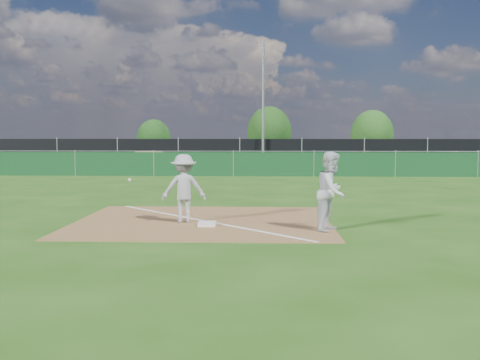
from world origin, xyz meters
The scene contains 17 objects.
ground centered at (0.00, 10.00, 0.00)m, with size 90.00×90.00×0.00m, color #234E10.
infield_dirt centered at (0.00, 1.00, 0.01)m, with size 6.00×5.00×0.02m, color brown.
foul_line centered at (0.00, 1.00, 0.03)m, with size 0.08×7.00×0.01m, color white.
green_fence centered at (0.00, 15.00, 0.60)m, with size 44.00×0.05×1.20m, color #103B1B.
dirt_mound centered at (-5.00, 18.50, 0.58)m, with size 3.38×2.60×1.17m, color #987F49.
black_fence centered at (0.00, 23.00, 0.90)m, with size 46.00×0.04×1.80m, color black.
parking_lot centered at (0.00, 28.00, 0.01)m, with size 46.00×9.00×0.01m, color black.
light_pole centered at (1.50, 22.70, 4.00)m, with size 0.16×0.16×8.00m, color slate.
first_base centered at (0.16, 0.33, 0.06)m, with size 0.40×0.40×0.08m, color white.
play_at_first centered at (-0.43, 0.81, 0.82)m, with size 1.88×0.77×1.59m.
runner centered at (2.90, -0.10, 0.85)m, with size 0.83×0.65×1.71m, color silver.
car_left centered at (-4.54, 27.82, 0.75)m, with size 1.75×4.34×1.48m, color #929499.
car_mid centered at (0.39, 28.04, 0.72)m, with size 1.51×4.32×1.42m, color black.
car_right centered at (4.49, 28.06, 0.69)m, with size 1.90×4.67×1.35m, color black.
tree_left centered at (-7.54, 32.53, 1.72)m, with size 2.82×2.82×3.35m.
tree_mid centered at (2.09, 34.56, 2.32)m, with size 3.79×3.79×4.50m.
tree_right centered at (10.43, 32.57, 2.11)m, with size 3.45×3.45×4.09m.
Camera 1 is at (1.38, -11.57, 2.07)m, focal length 40.00 mm.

